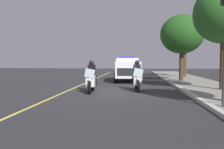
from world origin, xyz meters
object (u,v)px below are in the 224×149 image
Objects in this scene: police_motorcycle_lead_left at (91,79)px; tree_mid_block at (224,14)px; police_suv at (127,68)px; police_motorcycle_lead_right at (137,78)px; tree_behind_suv at (185,39)px; tree_far_back at (182,34)px.

tree_mid_block reaches higher than police_motorcycle_lead_left.
police_suv is 0.87× the size of tree_mid_block.
police_motorcycle_lead_right is 0.43× the size of police_suv.
tree_behind_suv reaches higher than police_motorcycle_lead_right.
police_suv reaches higher than police_motorcycle_lead_left.
police_suv is (-6.19, -0.80, 0.37)m from police_motorcycle_lead_right.
police_suv is at bearing -172.65° from police_motorcycle_lead_right.
police_motorcycle_lead_right is 7.77m from tree_far_back.
police_motorcycle_lead_left is 14.50m from tree_behind_suv.
police_motorcycle_lead_left is 2.60m from police_motorcycle_lead_right.
police_motorcycle_lead_right is at bearing 7.35° from police_suv.
tree_behind_suv reaches higher than police_motorcycle_lead_left.
police_suv is at bearing -48.13° from tree_behind_suv.
police_suv is at bearing -90.31° from tree_far_back.
tree_behind_suv is at bearing 179.19° from tree_mid_block.
tree_far_back is (-7.03, 6.03, 3.09)m from police_motorcycle_lead_left.
police_motorcycle_lead_left is 7.25m from police_suv.
tree_mid_block is 1.08× the size of tree_behind_suv.
tree_behind_suv is at bearing 131.87° from police_suv.
tree_mid_block is at bearing 98.94° from police_motorcycle_lead_left.
police_suv is 8.10m from tree_behind_suv.
police_motorcycle_lead_right is 0.37× the size of tree_mid_block.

